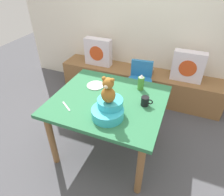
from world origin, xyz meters
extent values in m
plane|color=#4C4C51|center=(0.00, 0.00, 0.00)|extent=(8.00, 8.00, 0.00)
cube|color=silver|center=(0.00, 1.53, 1.30)|extent=(4.40, 0.10, 2.60)
cube|color=olive|center=(0.00, 1.26, 0.23)|extent=(2.60, 0.44, 0.46)
cube|color=silver|center=(-0.70, 1.24, 0.68)|extent=(0.44, 0.14, 0.44)
cylinder|color=#D84C1E|center=(-0.70, 1.17, 0.68)|extent=(0.24, 0.01, 0.24)
cube|color=silver|center=(0.71, 1.24, 0.68)|extent=(0.44, 0.14, 0.44)
cylinder|color=#D84C1E|center=(0.71, 1.17, 0.68)|extent=(0.24, 0.01, 0.24)
cube|color=gray|center=(0.12, 1.26, 0.49)|extent=(0.20, 0.14, 0.06)
cube|color=#2D7247|center=(0.00, 0.00, 0.72)|extent=(1.16, 1.02, 0.04)
cylinder|color=olive|center=(-0.49, -0.42, 0.35)|extent=(0.07, 0.07, 0.70)
cylinder|color=olive|center=(0.49, -0.42, 0.35)|extent=(0.07, 0.07, 0.70)
cylinder|color=olive|center=(-0.49, 0.42, 0.35)|extent=(0.07, 0.07, 0.70)
cylinder|color=olive|center=(0.49, 0.42, 0.35)|extent=(0.07, 0.07, 0.70)
cylinder|color=#2672B2|center=(0.13, 0.81, 0.51)|extent=(0.34, 0.34, 0.10)
cube|color=#2672B2|center=(0.11, 0.95, 0.67)|extent=(0.30, 0.08, 0.24)
cube|color=white|center=(0.15, 0.63, 0.58)|extent=(0.32, 0.23, 0.02)
cylinder|color=silver|center=(-0.01, 0.67, 0.23)|extent=(0.03, 0.03, 0.46)
cylinder|color=silver|center=(0.27, 0.67, 0.23)|extent=(0.03, 0.03, 0.46)
cylinder|color=silver|center=(-0.01, 0.95, 0.23)|extent=(0.03, 0.03, 0.46)
cylinder|color=silver|center=(0.27, 0.95, 0.23)|extent=(0.03, 0.03, 0.46)
cylinder|color=#35B7C9|center=(0.10, -0.26, 0.79)|extent=(0.30, 0.30, 0.09)
cylinder|color=#35B7C9|center=(0.10, -0.20, 0.86)|extent=(0.24, 0.24, 0.07)
ellipsoid|color=#9E6726|center=(0.10, -0.24, 0.97)|extent=(0.13, 0.11, 0.15)
sphere|color=#9E6726|center=(0.10, -0.24, 1.09)|extent=(0.10, 0.10, 0.10)
sphere|color=beige|center=(0.10, -0.28, 1.08)|extent=(0.04, 0.04, 0.04)
sphere|color=#9E6726|center=(0.07, -0.24, 1.13)|extent=(0.04, 0.04, 0.04)
sphere|color=#9E6726|center=(0.14, -0.24, 1.13)|extent=(0.04, 0.04, 0.04)
cylinder|color=#4C8C33|center=(0.26, 0.31, 0.81)|extent=(0.07, 0.07, 0.15)
cone|color=white|center=(0.26, 0.31, 0.91)|extent=(0.06, 0.06, 0.03)
cylinder|color=black|center=(0.37, 0.05, 0.79)|extent=(0.08, 0.08, 0.09)
torus|color=black|center=(0.43, 0.05, 0.79)|extent=(0.06, 0.01, 0.06)
cylinder|color=white|center=(-0.24, 0.19, 0.75)|extent=(0.20, 0.20, 0.01)
cube|color=silver|center=(-0.34, -0.27, 0.74)|extent=(0.15, 0.11, 0.01)
camera|label=1|loc=(0.67, -1.56, 1.96)|focal=32.16mm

